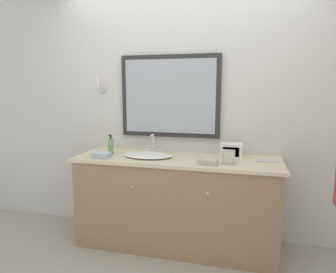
# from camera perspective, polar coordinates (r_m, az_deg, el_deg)

# --- Properties ---
(ground_plane) EXTENTS (14.00, 14.00, 0.00)m
(ground_plane) POSITION_cam_1_polar(r_m,az_deg,el_deg) (2.88, 0.03, -22.73)
(ground_plane) COLOR #9E998E
(wall_back) EXTENTS (8.00, 0.18, 2.55)m
(wall_back) POSITION_cam_1_polar(r_m,az_deg,el_deg) (3.09, 2.94, 4.61)
(wall_back) COLOR silver
(wall_back) RESTS_ON ground_plane
(vanity_counter) EXTENTS (1.93, 0.62, 0.88)m
(vanity_counter) POSITION_cam_1_polar(r_m,az_deg,el_deg) (2.96, 1.56, -12.34)
(vanity_counter) COLOR #937556
(vanity_counter) RESTS_ON ground_plane
(sink_basin) EXTENTS (0.46, 0.36, 0.20)m
(sink_basin) POSITION_cam_1_polar(r_m,az_deg,el_deg) (2.87, -3.79, -3.48)
(sink_basin) COLOR white
(sink_basin) RESTS_ON vanity_counter
(soap_bottle) EXTENTS (0.05, 0.06, 0.20)m
(soap_bottle) POSITION_cam_1_polar(r_m,az_deg,el_deg) (3.03, -10.83, -1.75)
(soap_bottle) COLOR #709966
(soap_bottle) RESTS_ON vanity_counter
(appliance_box) EXTENTS (0.21, 0.15, 0.13)m
(appliance_box) POSITION_cam_1_polar(r_m,az_deg,el_deg) (2.89, 11.96, -2.62)
(appliance_box) COLOR white
(appliance_box) RESTS_ON vanity_counter
(picture_frame) EXTENTS (0.11, 0.01, 0.13)m
(picture_frame) POSITION_cam_1_polar(r_m,az_deg,el_deg) (2.61, 11.46, -3.90)
(picture_frame) COLOR #B2B2B7
(picture_frame) RESTS_ON vanity_counter
(hand_towel_near_sink) EXTENTS (0.17, 0.13, 0.05)m
(hand_towel_near_sink) POSITION_cam_1_polar(r_m,az_deg,el_deg) (2.60, 7.61, -4.73)
(hand_towel_near_sink) COLOR #B7A899
(hand_towel_near_sink) RESTS_ON vanity_counter
(hand_towel_far_corner) EXTENTS (0.15, 0.12, 0.05)m
(hand_towel_far_corner) POSITION_cam_1_polar(r_m,az_deg,el_deg) (2.88, -12.50, -3.50)
(hand_towel_far_corner) COLOR #A8B7C6
(hand_towel_far_corner) RESTS_ON vanity_counter
(metal_tray) EXTENTS (0.19, 0.11, 0.01)m
(metal_tray) POSITION_cam_1_polar(r_m,az_deg,el_deg) (2.84, 18.32, -4.39)
(metal_tray) COLOR silver
(metal_tray) RESTS_ON vanity_counter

